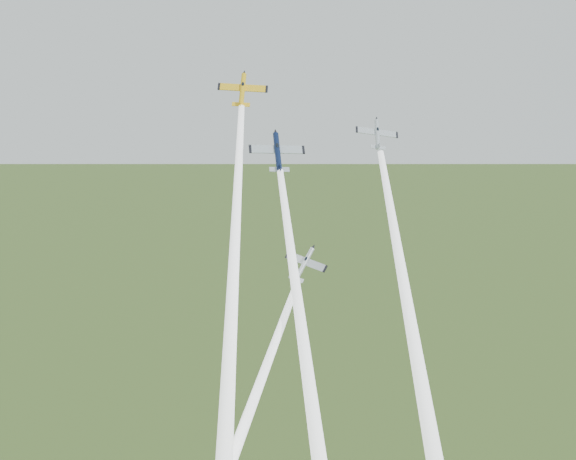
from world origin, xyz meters
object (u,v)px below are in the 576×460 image
object	(u,v)px
plane_yellow	(242,90)
plane_silver_low	(304,264)
plane_navy	(278,152)
plane_silver_right	(377,134)

from	to	relation	value
plane_yellow	plane_silver_low	world-z (taller)	plane_yellow
plane_yellow	plane_navy	world-z (taller)	plane_yellow
plane_navy	plane_silver_right	bearing A→B (deg)	1.44
plane_yellow	plane_silver_low	distance (m)	31.02
plane_navy	plane_silver_low	xyz separation A→B (m)	(5.66, -8.45, -14.76)
plane_navy	plane_silver_right	size ratio (longest dim) A/B	1.26
plane_navy	plane_silver_right	world-z (taller)	plane_silver_right
plane_silver_right	plane_silver_low	size ratio (longest dim) A/B	1.02
plane_yellow	plane_silver_low	bearing A→B (deg)	-60.80
plane_silver_right	plane_silver_low	distance (m)	24.26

